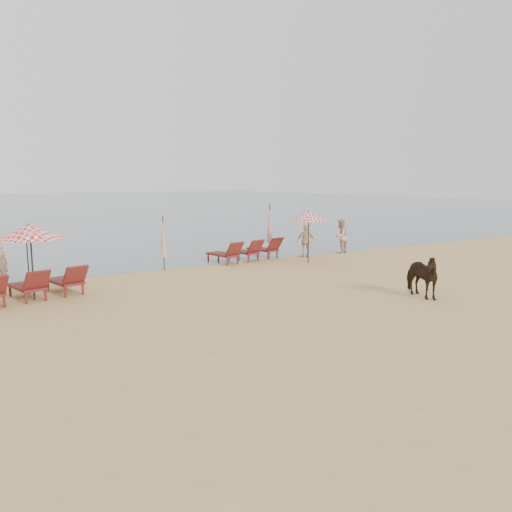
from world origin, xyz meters
The scene contains 12 objects.
ground centered at (0.00, 0.00, 0.00)m, with size 120.00×120.00×0.00m, color tan.
sea centered at (0.00, 80.00, 0.00)m, with size 160.00×140.00×0.06m, color #51606B.
lounger_cluster_left centered at (-6.90, 7.08, 0.47)m, with size 3.44×2.49×0.68m.
lounger_cluster_right centered at (2.69, 10.18, 0.48)m, with size 3.46×2.42×0.70m.
umbrella_open_left_a centered at (-6.81, 7.04, 2.13)m, with size 2.09×2.09×2.38m.
umbrella_open_left_b centered at (-6.56, 10.10, 1.86)m, with size 1.69×1.72×2.15m.
umbrella_open_right centered at (4.73, 8.23, 2.10)m, with size 1.91×1.91×2.34m.
umbrella_closed_left centered at (-1.47, 9.86, 1.38)m, with size 0.27×0.27×2.24m.
umbrella_closed_right centered at (4.53, 11.10, 1.57)m, with size 0.31×0.31×2.55m.
cow centered at (3.64, 1.05, 0.70)m, with size 0.76×1.66×1.40m, color black.
beachgoer_right_a centered at (8.00, 9.82, 0.86)m, with size 0.84×0.65×1.72m, color tan.
beachgoer_right_b centered at (5.64, 9.61, 0.78)m, with size 0.92×0.38×1.57m, color tan.
Camera 1 is at (-8.83, -9.39, 3.66)m, focal length 35.00 mm.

